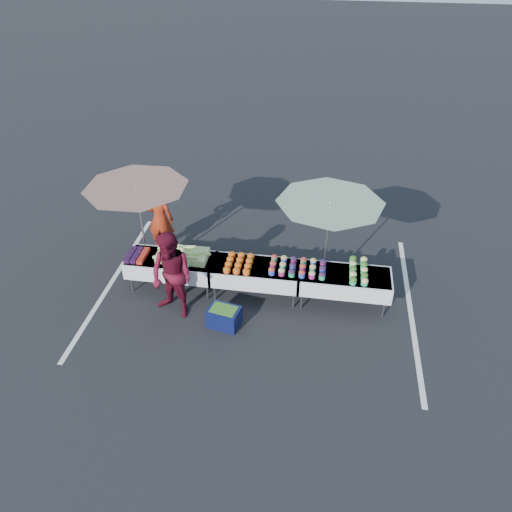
# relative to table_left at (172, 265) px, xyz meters

# --- Properties ---
(ground) EXTENTS (80.00, 80.00, 0.00)m
(ground) POSITION_rel_table_left_xyz_m (1.80, 0.00, -0.58)
(ground) COLOR black
(stripe_left) EXTENTS (0.10, 5.00, 0.00)m
(stripe_left) POSITION_rel_table_left_xyz_m (-1.40, 0.00, -0.58)
(stripe_left) COLOR silver
(stripe_left) RESTS_ON ground
(stripe_right) EXTENTS (0.10, 5.00, 0.00)m
(stripe_right) POSITION_rel_table_left_xyz_m (5.00, 0.00, -0.58)
(stripe_right) COLOR silver
(stripe_right) RESTS_ON ground
(table_left) EXTENTS (1.86, 0.81, 0.75)m
(table_left) POSITION_rel_table_left_xyz_m (0.00, 0.00, 0.00)
(table_left) COLOR white
(table_left) RESTS_ON ground
(table_center) EXTENTS (1.86, 0.81, 0.75)m
(table_center) POSITION_rel_table_left_xyz_m (1.80, 0.00, 0.00)
(table_center) COLOR white
(table_center) RESTS_ON ground
(table_right) EXTENTS (1.86, 0.81, 0.75)m
(table_right) POSITION_rel_table_left_xyz_m (3.60, 0.00, 0.00)
(table_right) COLOR white
(table_right) RESTS_ON ground
(berry_punnets) EXTENTS (0.40, 0.54, 0.08)m
(berry_punnets) POSITION_rel_table_left_xyz_m (-0.71, -0.06, 0.21)
(berry_punnets) COLOR black
(berry_punnets) RESTS_ON table_left
(corn_pile) EXTENTS (1.16, 0.57, 0.26)m
(corn_pile) POSITION_rel_table_left_xyz_m (0.25, 0.04, 0.26)
(corn_pile) COLOR #AFDC71
(corn_pile) RESTS_ON table_left
(plastic_bags) EXTENTS (0.30, 0.25, 0.05)m
(plastic_bags) POSITION_rel_table_left_xyz_m (0.30, -0.30, 0.19)
(plastic_bags) COLOR white
(plastic_bags) RESTS_ON table_left
(carrot_bowls) EXTENTS (0.55, 0.69, 0.11)m
(carrot_bowls) POSITION_rel_table_left_xyz_m (1.45, -0.01, 0.22)
(carrot_bowls) COLOR #EC591A
(carrot_bowls) RESTS_ON table_center
(potato_cups) EXTENTS (1.14, 0.58, 0.16)m
(potato_cups) POSITION_rel_table_left_xyz_m (2.65, 0.00, 0.25)
(potato_cups) COLOR blue
(potato_cups) RESTS_ON table_right
(bean_baskets) EXTENTS (0.36, 0.86, 0.15)m
(bean_baskets) POSITION_rel_table_left_xyz_m (3.86, 0.08, 0.24)
(bean_baskets) COLOR #28A06C
(bean_baskets) RESTS_ON table_right
(vendor) EXTENTS (0.63, 0.42, 1.71)m
(vendor) POSITION_rel_table_left_xyz_m (-0.64, 1.31, 0.27)
(vendor) COLOR #A32A12
(vendor) RESTS_ON ground
(customer) EXTENTS (1.12, 1.01, 1.87)m
(customer) POSITION_rel_table_left_xyz_m (0.29, -0.82, 0.35)
(customer) COLOR #5C0D20
(customer) RESTS_ON ground
(umbrella_left) EXTENTS (2.75, 2.75, 2.18)m
(umbrella_left) POSITION_rel_table_left_xyz_m (-0.70, 0.40, 1.39)
(umbrella_left) COLOR black
(umbrella_left) RESTS_ON ground
(umbrella_right) EXTENTS (2.32, 2.32, 2.16)m
(umbrella_right) POSITION_rel_table_left_xyz_m (3.18, 0.40, 1.37)
(umbrella_right) COLOR black
(umbrella_right) RESTS_ON ground
(storage_bin) EXTENTS (0.68, 0.55, 0.40)m
(storage_bin) POSITION_rel_table_left_xyz_m (1.32, -1.01, -0.38)
(storage_bin) COLOR #0C123E
(storage_bin) RESTS_ON ground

